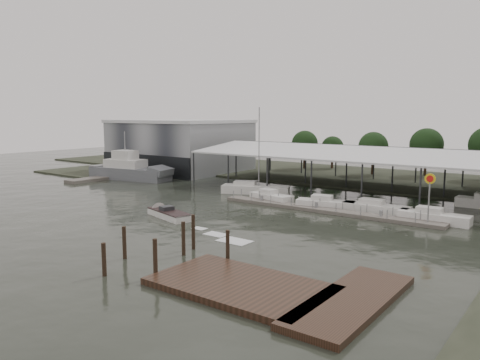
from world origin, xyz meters
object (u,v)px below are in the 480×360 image
Objects in this scene: white_sailboat at (254,189)px; speedboat_underway at (166,213)px; grey_trawler at (130,171)px; shell_fuel_sign at (430,189)px.

white_sailboat reaches higher than speedboat_underway.
grey_trawler is at bearing -17.29° from speedboat_underway.
white_sailboat is (26.60, 0.99, -0.93)m from grey_trawler.
shell_fuel_sign is at bearing -136.29° from speedboat_underway.
speedboat_underway is at bearing -42.67° from grey_trawler.
grey_trawler is 0.91× the size of speedboat_underway.
speedboat_underway is (1.14, -19.05, -0.25)m from white_sailboat.
speedboat_underway is (27.74, -18.07, -1.19)m from grey_trawler.
shell_fuel_sign is 0.43× the size of white_sailboat.
shell_fuel_sign is 53.10m from grey_trawler.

